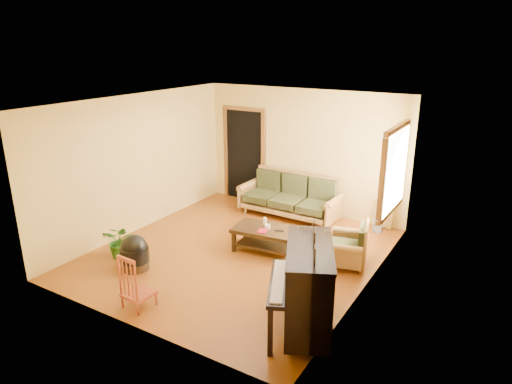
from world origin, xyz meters
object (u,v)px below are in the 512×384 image
Objects in this scene: coffee_table at (267,240)px; armchair at (347,243)px; ceramic_crock at (378,226)px; potted_plant at (120,241)px; piano at (308,289)px; red_chair at (138,281)px; footstool at (135,256)px; sofa at (288,196)px.

coffee_table is 1.57× the size of armchair.
armchair is at bearing 10.20° from coffee_table.
armchair is at bearing -91.87° from ceramic_crock.
coffee_table reaches higher than ceramic_crock.
coffee_table is 1.99× the size of potted_plant.
red_chair is at bearing 173.05° from piano.
potted_plant is at bearing 159.59° from footstool.
footstool is at bearing 141.65° from red_chair.
potted_plant is at bearing -167.07° from armchair.
potted_plant is (-1.58, -3.14, -0.16)m from sofa.
armchair is (1.36, 0.24, 0.16)m from coffee_table.
piano reaches higher than armchair.
coffee_table is at bearing 107.48° from piano.
coffee_table is 2.50m from potted_plant.
armchair is at bearing 71.30° from piano.
piano is at bearing 21.91° from red_chair.
armchair is 3.35m from red_chair.
sofa reaches higher than coffee_table.
armchair is 1.27× the size of potted_plant.
sofa is at bearing -174.67° from ceramic_crock.
sofa reaches higher than footstool.
red_chair reaches higher than armchair.
sofa is at bearing 127.60° from armchair.
footstool is 4.56m from ceramic_crock.
ceramic_crock is at bearing 44.03° from potted_plant.
armchair is (1.80, -1.42, -0.08)m from sofa.
sofa is 2.82× the size of armchair.
red_chair is at bearing -104.83° from coffee_table.
red_chair is at bearing -115.64° from ceramic_crock.
footstool is 0.57× the size of red_chair.
footstool is at bearing -20.41° from potted_plant.
sofa is 4.57× the size of footstool.
ceramic_crock is (0.05, 1.60, -0.25)m from armchair.
ceramic_crock is at bearing 74.09° from armchair.
ceramic_crock is 4.77m from potted_plant.
footstool is (-3.07, 0.05, -0.36)m from piano.
ceramic_crock is at bearing 50.42° from footstool.
sofa reaches higher than potted_plant.
piano reaches higher than sofa.
footstool is at bearing -131.80° from coffee_table.
potted_plant is at bearing -115.69° from sofa.
sofa is 1.89m from ceramic_crock.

